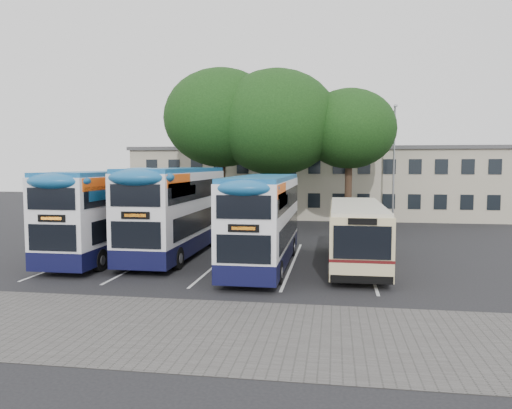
{
  "coord_description": "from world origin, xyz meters",
  "views": [
    {
      "loc": [
        1.65,
        -18.34,
        4.67
      ],
      "look_at": [
        -2.02,
        5.0,
        2.77
      ],
      "focal_mm": 35.0,
      "sensor_mm": 36.0,
      "label": 1
    }
  ],
  "objects_px": {
    "tree_left": "(222,118)",
    "bus_dd_right": "(263,217)",
    "tree_right": "(349,129)",
    "bus_dd_mid": "(177,207)",
    "lamp_post": "(394,159)",
    "bus_single": "(356,230)",
    "tree_mid": "(277,123)",
    "bus_dd_left": "(110,210)"
  },
  "relations": [
    {
      "from": "tree_left",
      "to": "bus_dd_right",
      "type": "distance_m",
      "value": 15.67
    },
    {
      "from": "tree_right",
      "to": "bus_dd_mid",
      "type": "relative_size",
      "value": 0.93
    },
    {
      "from": "lamp_post",
      "to": "bus_single",
      "type": "relative_size",
      "value": 0.95
    },
    {
      "from": "tree_mid",
      "to": "bus_dd_mid",
      "type": "relative_size",
      "value": 1.06
    },
    {
      "from": "tree_right",
      "to": "bus_dd_mid",
      "type": "distance_m",
      "value": 15.04
    },
    {
      "from": "tree_left",
      "to": "tree_right",
      "type": "xyz_separation_m",
      "value": [
        9.19,
        -0.25,
        -0.91
      ]
    },
    {
      "from": "lamp_post",
      "to": "bus_dd_mid",
      "type": "distance_m",
      "value": 18.61
    },
    {
      "from": "tree_mid",
      "to": "bus_dd_mid",
      "type": "distance_m",
      "value": 12.68
    },
    {
      "from": "bus_single",
      "to": "tree_left",
      "type": "bearing_deg",
      "value": 126.18
    },
    {
      "from": "lamp_post",
      "to": "bus_dd_right",
      "type": "relative_size",
      "value": 0.91
    },
    {
      "from": "tree_right",
      "to": "bus_single",
      "type": "height_order",
      "value": "tree_right"
    },
    {
      "from": "lamp_post",
      "to": "tree_mid",
      "type": "bearing_deg",
      "value": -161.97
    },
    {
      "from": "tree_left",
      "to": "bus_dd_mid",
      "type": "distance_m",
      "value": 12.66
    },
    {
      "from": "tree_mid",
      "to": "tree_right",
      "type": "xyz_separation_m",
      "value": [
        5.09,
        0.21,
        -0.49
      ]
    },
    {
      "from": "lamp_post",
      "to": "tree_right",
      "type": "relative_size",
      "value": 0.91
    },
    {
      "from": "tree_right",
      "to": "bus_dd_right",
      "type": "distance_m",
      "value": 14.86
    },
    {
      "from": "tree_left",
      "to": "bus_dd_left",
      "type": "height_order",
      "value": "tree_left"
    },
    {
      "from": "tree_mid",
      "to": "bus_single",
      "type": "height_order",
      "value": "tree_mid"
    },
    {
      "from": "bus_dd_left",
      "to": "bus_dd_right",
      "type": "xyz_separation_m",
      "value": [
        8.04,
        -1.29,
        -0.1
      ]
    },
    {
      "from": "bus_dd_left",
      "to": "bus_dd_right",
      "type": "height_order",
      "value": "bus_dd_left"
    },
    {
      "from": "bus_dd_mid",
      "to": "bus_dd_right",
      "type": "distance_m",
      "value": 5.36
    },
    {
      "from": "tree_right",
      "to": "tree_left",
      "type": "bearing_deg",
      "value": 178.44
    },
    {
      "from": "tree_left",
      "to": "bus_dd_left",
      "type": "xyz_separation_m",
      "value": [
        -3.0,
        -12.38,
        -5.67
      ]
    },
    {
      "from": "tree_left",
      "to": "bus_dd_right",
      "type": "xyz_separation_m",
      "value": [
        5.04,
        -13.67,
        -5.77
      ]
    },
    {
      "from": "tree_left",
      "to": "bus_dd_mid",
      "type": "xyz_separation_m",
      "value": [
        0.2,
        -11.36,
        -5.58
      ]
    },
    {
      "from": "bus_dd_mid",
      "to": "bus_single",
      "type": "distance_m",
      "value": 9.18
    },
    {
      "from": "bus_dd_right",
      "to": "bus_single",
      "type": "relative_size",
      "value": 1.04
    },
    {
      "from": "lamp_post",
      "to": "bus_dd_left",
      "type": "xyz_separation_m",
      "value": [
        -15.57,
        -14.67,
        -2.7
      ]
    },
    {
      "from": "tree_right",
      "to": "bus_dd_mid",
      "type": "xyz_separation_m",
      "value": [
        -8.99,
        -11.11,
        -4.68
      ]
    },
    {
      "from": "tree_mid",
      "to": "bus_dd_right",
      "type": "relative_size",
      "value": 1.14
    },
    {
      "from": "lamp_post",
      "to": "tree_mid",
      "type": "distance_m",
      "value": 9.27
    },
    {
      "from": "bus_dd_left",
      "to": "bus_single",
      "type": "height_order",
      "value": "bus_dd_left"
    },
    {
      "from": "tree_right",
      "to": "bus_dd_left",
      "type": "distance_m",
      "value": 17.84
    },
    {
      "from": "tree_right",
      "to": "bus_dd_right",
      "type": "height_order",
      "value": "tree_right"
    },
    {
      "from": "tree_left",
      "to": "tree_mid",
      "type": "distance_m",
      "value": 4.14
    },
    {
      "from": "tree_mid",
      "to": "tree_left",
      "type": "bearing_deg",
      "value": 173.54
    },
    {
      "from": "bus_dd_left",
      "to": "bus_dd_right",
      "type": "distance_m",
      "value": 8.15
    },
    {
      "from": "tree_left",
      "to": "bus_dd_left",
      "type": "bearing_deg",
      "value": -103.63
    },
    {
      "from": "tree_left",
      "to": "bus_single",
      "type": "bearing_deg",
      "value": -53.82
    },
    {
      "from": "bus_dd_mid",
      "to": "lamp_post",
      "type": "bearing_deg",
      "value": 47.85
    },
    {
      "from": "tree_mid",
      "to": "bus_dd_mid",
      "type": "height_order",
      "value": "tree_mid"
    },
    {
      "from": "tree_left",
      "to": "tree_mid",
      "type": "xyz_separation_m",
      "value": [
        4.1,
        -0.46,
        -0.42
      ]
    }
  ]
}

